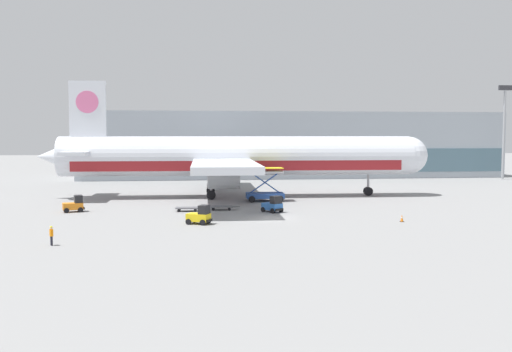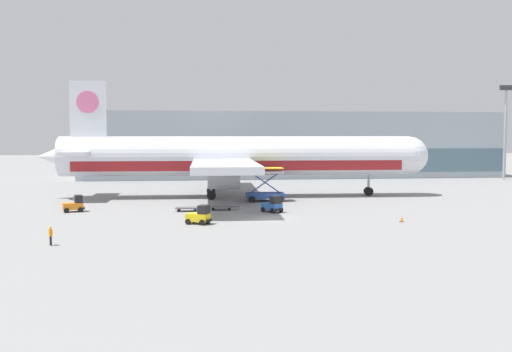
% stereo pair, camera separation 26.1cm
% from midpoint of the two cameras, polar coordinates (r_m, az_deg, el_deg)
% --- Properties ---
extents(ground_plane, '(400.00, 400.00, 0.00)m').
position_cam_midpoint_polar(ground_plane, '(63.34, 1.39, -4.27)').
color(ground_plane, gray).
extents(terminal_building, '(90.00, 18.20, 14.00)m').
position_cam_midpoint_polar(terminal_building, '(126.24, 3.49, 3.14)').
color(terminal_building, '#9EA8B2').
rests_on(terminal_building, ground_plane).
extents(light_mast, '(2.80, 0.50, 19.31)m').
position_cam_midpoint_polar(light_mast, '(128.30, 23.51, 4.80)').
color(light_mast, '#9EA0A5').
rests_on(light_mast, ground_plane).
extents(airplane_main, '(58.09, 48.20, 17.00)m').
position_cam_midpoint_polar(airplane_main, '(84.72, -2.36, 1.84)').
color(airplane_main, silver).
rests_on(airplane_main, ground_plane).
extents(scissor_lift_loader, '(5.28, 3.49, 4.66)m').
position_cam_midpoint_polar(scissor_lift_loader, '(79.48, 0.80, -1.21)').
color(scissor_lift_loader, '#284C99').
rests_on(scissor_lift_loader, ground_plane).
extents(baggage_tug_foreground, '(2.74, 2.22, 2.00)m').
position_cam_midpoint_polar(baggage_tug_foreground, '(72.00, -17.81, -2.75)').
color(baggage_tug_foreground, orange).
rests_on(baggage_tug_foreground, ground_plane).
extents(baggage_tug_mid, '(2.81, 2.44, 2.00)m').
position_cam_midpoint_polar(baggage_tug_mid, '(59.62, -5.75, -3.98)').
color(baggage_tug_mid, yellow).
rests_on(baggage_tug_mid, ground_plane).
extents(baggage_tug_far, '(2.63, 2.80, 2.00)m').
position_cam_midpoint_polar(baggage_tug_far, '(68.23, 1.61, -2.92)').
color(baggage_tug_far, '#2D66B7').
rests_on(baggage_tug_far, ground_plane).
extents(baggage_dolly_lead, '(3.73, 1.60, 0.48)m').
position_cam_midpoint_polar(baggage_dolly_lead, '(69.70, -6.99, -3.20)').
color(baggage_dolly_lead, '#56565B').
rests_on(baggage_dolly_lead, ground_plane).
extents(baggage_dolly_second, '(3.73, 1.60, 0.48)m').
position_cam_midpoint_polar(baggage_dolly_second, '(70.52, -3.59, -3.09)').
color(baggage_dolly_second, '#56565B').
rests_on(baggage_dolly_second, ground_plane).
extents(ground_crew_near, '(0.37, 0.51, 1.66)m').
position_cam_midpoint_polar(ground_crew_near, '(51.07, -19.92, -5.49)').
color(ground_crew_near, black).
rests_on(ground_crew_near, ground_plane).
extents(traffic_cone_near, '(0.40, 0.40, 0.79)m').
position_cam_midpoint_polar(traffic_cone_near, '(62.89, 14.27, -4.11)').
color(traffic_cone_near, black).
rests_on(traffic_cone_near, ground_plane).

